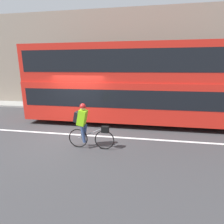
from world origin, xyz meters
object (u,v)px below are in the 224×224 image
cyclist_on_bike (86,125)px  trash_bin (28,99)px  street_sign_post (164,91)px  bus (136,82)px

cyclist_on_bike → trash_bin: (-6.74, 6.40, -0.34)m
cyclist_on_bike → street_sign_post: street_sign_post is taller
trash_bin → street_sign_post: (10.09, -0.01, 0.83)m
cyclist_on_bike → street_sign_post: (3.35, 6.39, 0.49)m
bus → cyclist_on_bike: bus is taller
trash_bin → street_sign_post: size_ratio=0.38×
trash_bin → cyclist_on_bike: bearing=-43.5°
street_sign_post → bus: bearing=-120.2°
bus → cyclist_on_bike: bearing=-115.4°
trash_bin → street_sign_post: 10.13m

